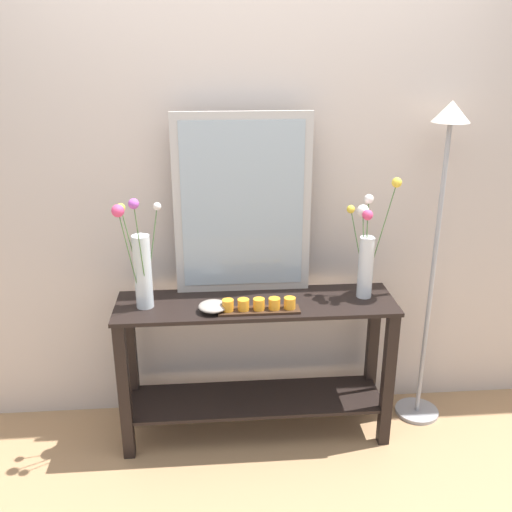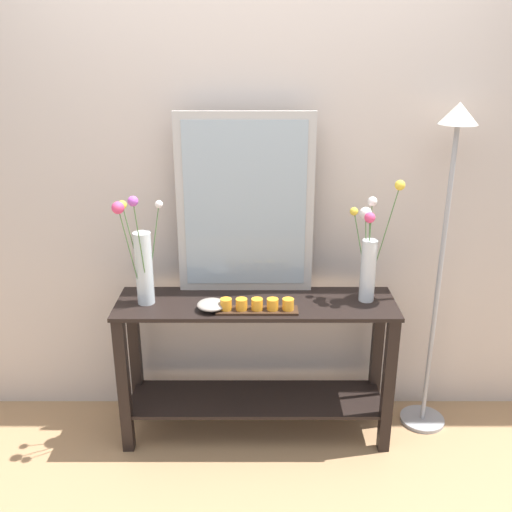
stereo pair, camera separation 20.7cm
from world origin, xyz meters
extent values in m
cube|color=#A87F56|center=(0.00, 0.00, -0.01)|extent=(7.00, 6.00, 0.02)
cube|color=beige|center=(0.00, 0.31, 1.35)|extent=(6.40, 0.08, 2.70)
cube|color=black|center=(0.00, 0.00, 0.76)|extent=(1.39, 0.37, 0.02)
cube|color=black|center=(0.00, 0.00, 0.20)|extent=(1.33, 0.33, 0.02)
cube|color=black|center=(-0.66, -0.15, 0.37)|extent=(0.06, 0.06, 0.75)
cube|color=black|center=(0.66, -0.15, 0.37)|extent=(0.06, 0.06, 0.75)
cube|color=black|center=(-0.66, 0.15, 0.37)|extent=(0.06, 0.06, 0.75)
cube|color=black|center=(0.66, 0.15, 0.37)|extent=(0.06, 0.06, 0.75)
cube|color=#B7B2AD|center=(-0.05, 0.16, 1.22)|extent=(0.68, 0.03, 0.91)
cube|color=#9EADB7|center=(-0.05, 0.14, 1.22)|extent=(0.60, 0.00, 0.83)
cylinder|color=silver|center=(-0.54, -0.01, 0.95)|extent=(0.08, 0.08, 0.36)
cylinder|color=#4C753D|center=(-0.50, 0.03, 1.02)|extent=(0.08, 0.05, 0.47)
sphere|color=silver|center=(-0.46, 0.05, 1.25)|extent=(0.04, 0.04, 0.04)
cylinder|color=#4C753D|center=(-0.59, -0.06, 1.03)|extent=(0.06, 0.10, 0.50)
sphere|color=#EA4275|center=(-0.62, -0.11, 1.28)|extent=(0.06, 0.06, 0.06)
cylinder|color=#4C753D|center=(-0.58, -0.02, 1.03)|extent=(0.09, 0.02, 0.49)
sphere|color=yellow|center=(-0.62, -0.02, 1.27)|extent=(0.04, 0.04, 0.04)
cylinder|color=#4C753D|center=(-0.54, -0.07, 1.05)|extent=(0.02, 0.11, 0.53)
sphere|color=#B24CB7|center=(-0.55, -0.12, 1.32)|extent=(0.05, 0.05, 0.05)
cylinder|color=silver|center=(0.55, 0.02, 0.92)|extent=(0.08, 0.08, 0.32)
cylinder|color=#4C753D|center=(0.55, 0.02, 0.99)|extent=(0.03, 0.03, 0.42)
sphere|color=#EA4275|center=(0.54, 0.01, 1.20)|extent=(0.05, 0.05, 0.05)
cylinder|color=#4C753D|center=(0.55, 0.05, 1.02)|extent=(0.02, 0.07, 0.47)
sphere|color=silver|center=(0.56, 0.08, 1.26)|extent=(0.05, 0.05, 0.05)
cylinder|color=#4C753D|center=(0.61, 0.01, 1.07)|extent=(0.12, 0.04, 0.57)
sphere|color=yellow|center=(0.66, 0.00, 1.36)|extent=(0.05, 0.05, 0.05)
cylinder|color=#4C753D|center=(0.54, 0.03, 1.00)|extent=(0.03, 0.04, 0.43)
sphere|color=silver|center=(0.52, 0.05, 1.21)|extent=(0.06, 0.06, 0.06)
cylinder|color=#4C753D|center=(0.52, 0.06, 1.00)|extent=(0.09, 0.08, 0.42)
sphere|color=yellow|center=(0.48, 0.10, 1.21)|extent=(0.04, 0.04, 0.04)
cube|color=#382316|center=(0.01, -0.11, 0.77)|extent=(0.39, 0.09, 0.01)
cylinder|color=orange|center=(-0.14, -0.11, 0.81)|extent=(0.06, 0.06, 0.05)
cylinder|color=orange|center=(-0.07, -0.11, 0.81)|extent=(0.06, 0.06, 0.05)
cylinder|color=orange|center=(0.01, -0.11, 0.81)|extent=(0.06, 0.06, 0.05)
cylinder|color=orange|center=(0.08, -0.11, 0.81)|extent=(0.06, 0.06, 0.05)
cylinder|color=orange|center=(0.15, -0.11, 0.81)|extent=(0.06, 0.06, 0.05)
cylinder|color=#9E9389|center=(-0.21, -0.09, 0.77)|extent=(0.06, 0.06, 0.01)
ellipsoid|color=#9E9389|center=(-0.21, -0.09, 0.79)|extent=(0.14, 0.14, 0.04)
cylinder|color=#9E9EA3|center=(0.92, 0.08, 0.01)|extent=(0.24, 0.24, 0.02)
cylinder|color=#9E9EA3|center=(0.92, 0.08, 0.82)|extent=(0.02, 0.02, 1.60)
cone|color=beige|center=(0.92, 0.08, 1.67)|extent=(0.18, 0.18, 0.10)
camera|label=1|loc=(-0.21, -2.57, 1.97)|focal=40.20mm
camera|label=2|loc=(0.00, -2.58, 1.97)|focal=40.20mm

